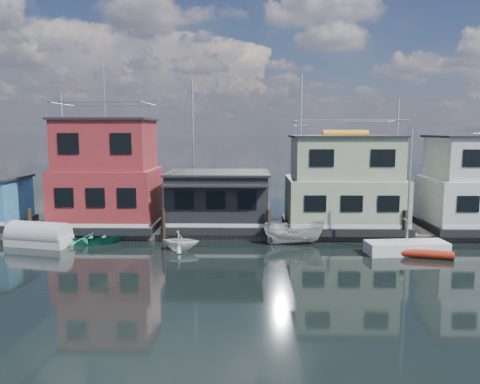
{
  "coord_description": "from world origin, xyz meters",
  "views": [
    {
      "loc": [
        1.75,
        -21.32,
        7.42
      ],
      "look_at": [
        1.07,
        12.0,
        3.0
      ],
      "focal_mm": 35.0,
      "sensor_mm": 36.0,
      "label": 1
    }
  ],
  "objects_px": {
    "day_sailer": "(406,247)",
    "dinghy_teal": "(94,237)",
    "tarp_runabout": "(39,236)",
    "dinghy_white": "(180,240)",
    "motorboat": "(294,232)",
    "houseboat_red": "(107,176)",
    "houseboat_dark": "(218,200)",
    "red_kayak": "(423,254)",
    "houseboat_green": "(344,185)"
  },
  "relations": [
    {
      "from": "day_sailer",
      "to": "dinghy_teal",
      "type": "height_order",
      "value": "day_sailer"
    },
    {
      "from": "tarp_runabout",
      "to": "dinghy_white",
      "type": "height_order",
      "value": "tarp_runabout"
    },
    {
      "from": "dinghy_teal",
      "to": "motorboat",
      "type": "bearing_deg",
      "value": -94.76
    },
    {
      "from": "houseboat_red",
      "to": "dinghy_teal",
      "type": "bearing_deg",
      "value": -90.49
    },
    {
      "from": "tarp_runabout",
      "to": "motorboat",
      "type": "xyz_separation_m",
      "value": [
        16.54,
        0.72,
        0.15
      ]
    },
    {
      "from": "houseboat_red",
      "to": "dinghy_white",
      "type": "height_order",
      "value": "houseboat_red"
    },
    {
      "from": "dinghy_white",
      "to": "motorboat",
      "type": "bearing_deg",
      "value": -71.25
    },
    {
      "from": "tarp_runabout",
      "to": "motorboat",
      "type": "height_order",
      "value": "tarp_runabout"
    },
    {
      "from": "houseboat_dark",
      "to": "day_sailer",
      "type": "bearing_deg",
      "value": -25.47
    },
    {
      "from": "tarp_runabout",
      "to": "red_kayak",
      "type": "height_order",
      "value": "tarp_runabout"
    },
    {
      "from": "houseboat_green",
      "to": "dinghy_white",
      "type": "bearing_deg",
      "value": -155.64
    },
    {
      "from": "houseboat_red",
      "to": "tarp_runabout",
      "type": "bearing_deg",
      "value": -129.7
    },
    {
      "from": "motorboat",
      "to": "dinghy_teal",
      "type": "relative_size",
      "value": 1.05
    },
    {
      "from": "dinghy_white",
      "to": "houseboat_dark",
      "type": "bearing_deg",
      "value": -16.64
    },
    {
      "from": "houseboat_green",
      "to": "dinghy_white",
      "type": "height_order",
      "value": "houseboat_green"
    },
    {
      "from": "houseboat_green",
      "to": "day_sailer",
      "type": "bearing_deg",
      "value": -64.01
    },
    {
      "from": "houseboat_red",
      "to": "red_kayak",
      "type": "bearing_deg",
      "value": -17.78
    },
    {
      "from": "motorboat",
      "to": "day_sailer",
      "type": "bearing_deg",
      "value": -108.38
    },
    {
      "from": "houseboat_red",
      "to": "houseboat_dark",
      "type": "height_order",
      "value": "houseboat_red"
    },
    {
      "from": "houseboat_dark",
      "to": "dinghy_teal",
      "type": "relative_size",
      "value": 1.92
    },
    {
      "from": "red_kayak",
      "to": "motorboat",
      "type": "height_order",
      "value": "motorboat"
    },
    {
      "from": "houseboat_dark",
      "to": "houseboat_green",
      "type": "bearing_deg",
      "value": 0.12
    },
    {
      "from": "tarp_runabout",
      "to": "red_kayak",
      "type": "relative_size",
      "value": 1.29
    },
    {
      "from": "houseboat_dark",
      "to": "dinghy_teal",
      "type": "xyz_separation_m",
      "value": [
        -8.03,
        -3.22,
        -2.02
      ]
    },
    {
      "from": "day_sailer",
      "to": "motorboat",
      "type": "distance_m",
      "value": 6.95
    },
    {
      "from": "houseboat_red",
      "to": "houseboat_dark",
      "type": "bearing_deg",
      "value": -0.14
    },
    {
      "from": "houseboat_red",
      "to": "houseboat_dark",
      "type": "relative_size",
      "value": 1.6
    },
    {
      "from": "tarp_runabout",
      "to": "day_sailer",
      "type": "height_order",
      "value": "day_sailer"
    },
    {
      "from": "motorboat",
      "to": "dinghy_teal",
      "type": "bearing_deg",
      "value": 90.34
    },
    {
      "from": "houseboat_red",
      "to": "day_sailer",
      "type": "height_order",
      "value": "houseboat_red"
    },
    {
      "from": "red_kayak",
      "to": "tarp_runabout",
      "type": "bearing_deg",
      "value": -172.09
    },
    {
      "from": "houseboat_red",
      "to": "day_sailer",
      "type": "distance_m",
      "value": 20.84
    },
    {
      "from": "houseboat_green",
      "to": "tarp_runabout",
      "type": "relative_size",
      "value": 1.92
    },
    {
      "from": "motorboat",
      "to": "dinghy_teal",
      "type": "xyz_separation_m",
      "value": [
        -13.2,
        0.09,
        -0.38
      ]
    },
    {
      "from": "houseboat_red",
      "to": "motorboat",
      "type": "distance_m",
      "value": 13.99
    },
    {
      "from": "day_sailer",
      "to": "dinghy_teal",
      "type": "relative_size",
      "value": 1.98
    },
    {
      "from": "houseboat_red",
      "to": "motorboat",
      "type": "xyz_separation_m",
      "value": [
        13.18,
        -3.33,
        -3.32
      ]
    },
    {
      "from": "houseboat_dark",
      "to": "tarp_runabout",
      "type": "relative_size",
      "value": 1.69
    },
    {
      "from": "houseboat_dark",
      "to": "motorboat",
      "type": "height_order",
      "value": "houseboat_dark"
    },
    {
      "from": "houseboat_green",
      "to": "dinghy_white",
      "type": "distance_m",
      "value": 12.48
    },
    {
      "from": "day_sailer",
      "to": "motorboat",
      "type": "height_order",
      "value": "day_sailer"
    },
    {
      "from": "red_kayak",
      "to": "dinghy_teal",
      "type": "height_order",
      "value": "dinghy_teal"
    },
    {
      "from": "tarp_runabout",
      "to": "houseboat_dark",
      "type": "bearing_deg",
      "value": 32.14
    },
    {
      "from": "houseboat_green",
      "to": "motorboat",
      "type": "relative_size",
      "value": 2.08
    },
    {
      "from": "dinghy_white",
      "to": "red_kayak",
      "type": "distance_m",
      "value": 14.51
    },
    {
      "from": "houseboat_dark",
      "to": "motorboat",
      "type": "xyz_separation_m",
      "value": [
        5.18,
        -3.31,
        -1.64
      ]
    },
    {
      "from": "tarp_runabout",
      "to": "motorboat",
      "type": "relative_size",
      "value": 1.09
    },
    {
      "from": "tarp_runabout",
      "to": "day_sailer",
      "type": "bearing_deg",
      "value": 8.75
    },
    {
      "from": "dinghy_teal",
      "to": "red_kayak",
      "type": "bearing_deg",
      "value": -103.53
    },
    {
      "from": "houseboat_dark",
      "to": "dinghy_white",
      "type": "bearing_deg",
      "value": -112.38
    }
  ]
}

